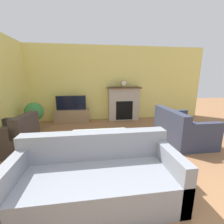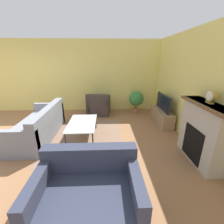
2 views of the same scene
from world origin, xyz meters
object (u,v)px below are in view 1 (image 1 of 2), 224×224
Objects in this scene: armchair_by_window at (15,138)px; mantel_clock at (124,83)px; couch_sectional at (97,178)px; potted_plant at (34,112)px; couch_loveseat at (181,130)px; tv at (71,103)px; coffee_table at (100,136)px.

mantel_clock is (2.85, 2.18, 1.06)m from armchair_by_window.
potted_plant reaches higher than couch_sectional.
couch_loveseat is 3.87m from armchair_by_window.
tv is 1.21× the size of potted_plant.
couch_sectional is 8.37× the size of mantel_clock.
armchair_by_window is 3.58× the size of mantel_clock.
couch_sectional is 1.75× the size of coffee_table.
tv is 4.10× the size of mantel_clock.
armchair_by_window is at bearing 168.84° from coffee_table.
couch_sectional is 2.28m from armchair_by_window.
tv is 0.49× the size of couch_sectional.
armchair_by_window is (-3.87, -0.02, 0.01)m from couch_loveseat.
tv is 2.32m from armchair_by_window.
coffee_table is at bearing -70.44° from tv.
tv is 3.61m from couch_loveseat.
potted_plant is at bearing -169.47° from armchair_by_window.
couch_loveseat and armchair_by_window have the same top height.
couch_loveseat is (2.19, 1.55, 0.00)m from couch_sectional.
mantel_clock is (-1.02, 2.16, 1.08)m from couch_loveseat.
tv is at bearing 32.26° from potted_plant.
mantel_clock is (1.04, 2.54, 0.96)m from coffee_table.
couch_loveseat is 2.10m from coffee_table.
potted_plant is at bearing -147.74° from tv.
tv is 0.86× the size of coffee_table.
coffee_table is at bearing 86.03° from armchair_by_window.
couch_loveseat reaches higher than coffee_table.
tv is at bearing -177.17° from mantel_clock.
potted_plant is 3.14m from mantel_clock.
couch_loveseat is 1.15× the size of coffee_table.
couch_sectional and armchair_by_window have the same top height.
couch_loveseat is 4.21m from potted_plant.
coffee_table is at bearing -112.30° from mantel_clock.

